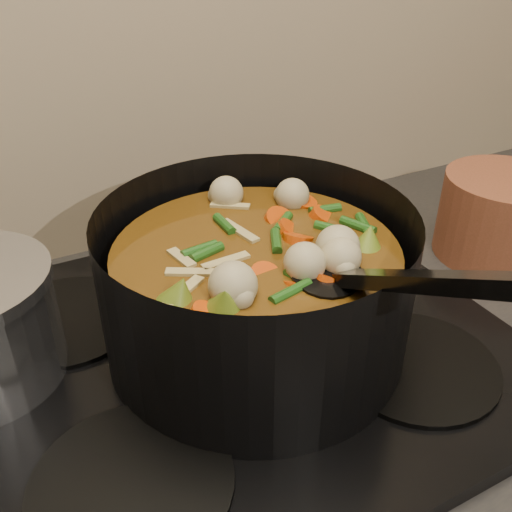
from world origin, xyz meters
name	(u,v)px	position (x,y,z in m)	size (l,w,h in m)	color
stovetop	(233,349)	(0.00, 1.93, 0.92)	(0.62, 0.54, 0.03)	black
stockpot	(257,287)	(0.03, 1.92, 1.01)	(0.40, 0.49, 0.25)	black
terracotta_crock	(501,217)	(0.45, 1.96, 0.97)	(0.18, 0.18, 0.12)	brown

